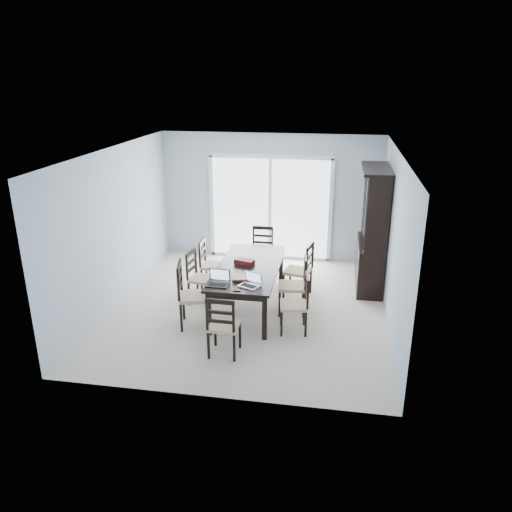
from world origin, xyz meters
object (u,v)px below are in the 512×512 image
object	(u,v)px
chair_right_near	(300,297)
dining_table	(249,270)
laptop_silver	(249,283)
chair_end_near	(222,320)
cell_phone	(237,290)
laptop_dark	(218,282)
chair_left_far	(208,259)
china_hutch	(373,231)
game_box	(244,262)
chair_left_near	(188,288)
hot_tub	(264,222)
chair_end_far	(262,246)
chair_right_far	(303,264)
chair_left_mid	(197,271)
chair_right_mid	(298,278)

from	to	relation	value
chair_right_near	dining_table	bearing A→B (deg)	45.65
laptop_silver	chair_end_near	bearing A→B (deg)	-83.33
cell_phone	laptop_dark	bearing A→B (deg)	153.28
chair_left_far	cell_phone	distance (m)	1.96
dining_table	chair_end_near	xyz separation A→B (m)	(-0.07, -1.58, -0.11)
china_hutch	laptop_silver	bearing A→B (deg)	-132.06
game_box	chair_left_near	bearing A→B (deg)	-130.28
laptop_silver	hot_tub	distance (m)	4.49
dining_table	game_box	xyz separation A→B (m)	(-0.08, 0.08, 0.12)
game_box	chair_end_far	bearing A→B (deg)	87.44
laptop_dark	chair_end_near	bearing A→B (deg)	-70.59
chair_right_far	laptop_silver	size ratio (longest dim) A/B	3.23
chair_left_mid	laptop_dark	world-z (taller)	chair_left_mid
chair_left_near	chair_left_mid	xyz separation A→B (m)	(-0.10, 0.87, -0.08)
dining_table	chair_left_mid	world-z (taller)	chair_left_mid
chair_right_near	chair_right_mid	world-z (taller)	chair_right_mid
chair_left_mid	hot_tub	bearing A→B (deg)	178.40
dining_table	chair_right_far	bearing A→B (deg)	35.82
chair_left_near	laptop_silver	bearing A→B (deg)	74.43
chair_left_mid	chair_left_far	xyz separation A→B (m)	(0.02, 0.63, -0.00)
cell_phone	chair_end_near	bearing A→B (deg)	-100.51
china_hutch	cell_phone	distance (m)	3.03
chair_left_mid	chair_end_near	size ratio (longest dim) A/B	0.98
chair_left_far	laptop_silver	xyz separation A→B (m)	(1.04, -1.55, 0.25)
chair_end_near	hot_tub	xyz separation A→B (m)	(-0.24, 5.21, -0.12)
chair_left_near	chair_end_near	distance (m)	1.09
china_hutch	chair_end_far	distance (m)	2.12
chair_right_near	hot_tub	size ratio (longest dim) A/B	0.55
chair_end_near	chair_end_far	distance (m)	3.12
laptop_silver	chair_left_mid	bearing A→B (deg)	162.53
china_hutch	chair_left_mid	xyz separation A→B (m)	(-2.93, -1.15, -0.52)
dining_table	chair_right_mid	distance (m)	0.82
dining_table	china_hutch	bearing A→B (deg)	31.71
chair_right_mid	laptop_silver	bearing A→B (deg)	134.00
dining_table	laptop_silver	bearing A→B (deg)	-79.12
game_box	china_hutch	bearing A→B (deg)	29.00
chair_right_mid	chair_right_far	distance (m)	0.64
chair_right_mid	chair_end_near	bearing A→B (deg)	143.99
china_hutch	cell_phone	bearing A→B (deg)	-131.78
china_hutch	chair_right_near	xyz separation A→B (m)	(-1.12, -1.91, -0.51)
dining_table	game_box	bearing A→B (deg)	135.67
china_hutch	chair_right_far	xyz separation A→B (m)	(-1.17, -0.64, -0.47)
chair_end_far	hot_tub	bearing A→B (deg)	-82.13
china_hutch	laptop_silver	xyz separation A→B (m)	(-1.87, -2.07, -0.27)
chair_end_near	hot_tub	size ratio (longest dim) A/B	0.55
chair_end_far	laptop_silver	distance (m)	2.38
chair_end_far	laptop_silver	size ratio (longest dim) A/B	3.10
chair_right_mid	hot_tub	distance (m)	3.83
china_hutch	hot_tub	size ratio (longest dim) A/B	1.14
dining_table	chair_end_far	xyz separation A→B (m)	(-0.02, 1.54, -0.10)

